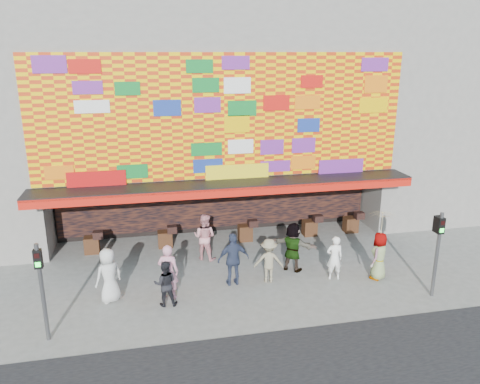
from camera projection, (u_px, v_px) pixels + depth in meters
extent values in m
plane|color=slate|center=(246.00, 293.00, 16.20)|extent=(90.00, 90.00, 0.00)
cube|color=gray|center=(209.00, 86.00, 21.84)|extent=(15.00, 8.00, 7.00)
cube|color=black|center=(208.00, 183.00, 24.21)|extent=(15.00, 6.00, 3.00)
cube|color=gray|center=(44.00, 219.00, 19.02)|extent=(0.40, 2.00, 3.00)
cube|color=gray|center=(374.00, 197.00, 21.90)|extent=(0.40, 2.00, 3.00)
cube|color=black|center=(227.00, 184.00, 18.53)|extent=(15.20, 1.60, 0.12)
cube|color=red|center=(231.00, 193.00, 17.84)|extent=(15.20, 0.04, 0.35)
cube|color=#FFC300|center=(224.00, 117.00, 18.32)|extent=(14.80, 0.08, 4.90)
cube|color=black|center=(218.00, 200.00, 21.24)|extent=(14.00, 0.25, 2.50)
cube|color=gray|center=(454.00, 92.00, 24.55)|extent=(11.00, 8.00, 12.00)
cylinder|color=#59595B|center=(43.00, 293.00, 13.14)|extent=(0.12, 0.12, 3.00)
cube|color=black|center=(38.00, 259.00, 12.84)|extent=(0.22, 0.18, 0.55)
cube|color=black|center=(37.00, 256.00, 12.71)|extent=(0.14, 0.02, 0.14)
cube|color=#19E533|center=(38.00, 265.00, 12.79)|extent=(0.14, 0.02, 0.14)
cylinder|color=#59595B|center=(437.00, 255.00, 15.59)|extent=(0.12, 0.12, 3.00)
cube|color=black|center=(441.00, 226.00, 15.29)|extent=(0.22, 0.18, 0.55)
cube|color=black|center=(443.00, 223.00, 15.17)|extent=(0.14, 0.02, 0.14)
cube|color=#19E533|center=(442.00, 230.00, 15.24)|extent=(0.14, 0.02, 0.14)
imported|color=silver|center=(109.00, 275.00, 15.41)|extent=(1.09, 0.98, 1.87)
imported|color=pink|center=(168.00, 272.00, 15.61)|extent=(0.80, 0.64, 1.92)
imported|color=black|center=(165.00, 284.00, 15.21)|extent=(0.80, 0.65, 1.55)
imported|color=gray|center=(269.00, 261.00, 16.78)|extent=(1.16, 0.82, 1.64)
imported|color=#313A56|center=(233.00, 259.00, 16.53)|extent=(1.17, 0.56, 1.95)
imported|color=gray|center=(293.00, 247.00, 17.63)|extent=(1.74, 1.53, 1.90)
imported|color=gray|center=(379.00, 256.00, 16.99)|extent=(1.03, 1.00, 1.78)
imported|color=white|center=(334.00, 258.00, 16.98)|extent=(0.65, 0.46, 1.66)
imported|color=pink|center=(205.00, 237.00, 18.60)|extent=(1.16, 1.08, 1.89)
imported|color=#FFECA0|center=(382.00, 223.00, 16.63)|extent=(1.16, 1.18, 0.91)
cylinder|color=#4C3326|center=(380.00, 247.00, 16.89)|extent=(0.02, 0.02, 1.00)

